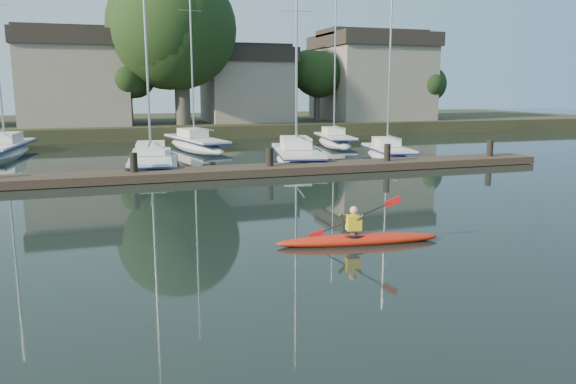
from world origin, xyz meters
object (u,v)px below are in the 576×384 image
object	(u,v)px
sailboat_2	(152,171)
sailboat_6	(196,149)
sailboat_3	(297,165)
kayak	(358,237)
sailboat_5	(5,156)
sailboat_4	(388,159)
dock	(205,173)
sailboat_7	(334,145)

from	to	relation	value
sailboat_2	sailboat_6	bearing A→B (deg)	74.39
sailboat_3	sailboat_6	world-z (taller)	sailboat_6
kayak	sailboat_6	world-z (taller)	sailboat_6
sailboat_2	sailboat_6	xyz separation A→B (m)	(3.73, 9.51, 0.01)
kayak	sailboat_5	bearing A→B (deg)	123.41
sailboat_4	sailboat_2	bearing A→B (deg)	-167.95
dock	sailboat_4	distance (m)	12.20
sailboat_2	sailboat_4	world-z (taller)	sailboat_2
kayak	sailboat_3	xyz separation A→B (m)	(3.87, 15.87, -0.37)
dock	sailboat_5	bearing A→B (deg)	127.40
dock	sailboat_6	bearing A→B (deg)	82.59
kayak	sailboat_7	xyz separation A→B (m)	(9.84, 24.76, -0.34)
sailboat_5	sailboat_2	bearing A→B (deg)	-41.08
sailboat_4	dock	bearing A→B (deg)	-148.49
sailboat_4	sailboat_7	distance (m)	8.50
sailboat_5	sailboat_7	xyz separation A→B (m)	(21.52, -0.04, 0.01)
sailboat_5	sailboat_3	bearing A→B (deg)	-22.58
dock	sailboat_5	size ratio (longest dim) A/B	2.29
kayak	sailboat_2	size ratio (longest dim) A/B	0.29
dock	sailboat_4	xyz separation A→B (m)	(11.39, 4.36, -0.38)
kayak	sailboat_4	bearing A→B (deg)	67.71
sailboat_3	sailboat_2	bearing A→B (deg)	-168.52
kayak	dock	bearing A→B (deg)	106.86
dock	sailboat_3	distance (m)	6.95
sailboat_2	sailboat_6	world-z (taller)	sailboat_6
sailboat_5	sailboat_7	size ratio (longest dim) A/B	1.27
sailboat_3	sailboat_5	bearing A→B (deg)	161.98
sailboat_3	dock	bearing A→B (deg)	-133.26
sailboat_2	kayak	bearing A→B (deg)	-70.84
sailboat_3	sailboat_6	bearing A→B (deg)	124.19
sailboat_4	sailboat_3	bearing A→B (deg)	-165.48
sailboat_4	sailboat_6	world-z (taller)	sailboat_6
sailboat_3	sailboat_4	xyz separation A→B (m)	(5.70, 0.40, 0.03)
kayak	sailboat_2	bearing A→B (deg)	111.57
kayak	dock	distance (m)	12.04
sailboat_6	sailboat_2	bearing A→B (deg)	-122.36
kayak	sailboat_4	xyz separation A→B (m)	(9.58, 16.26, -0.34)
kayak	sailboat_6	size ratio (longest dim) A/B	0.28
sailboat_7	sailboat_4	bearing A→B (deg)	-82.52
kayak	sailboat_3	distance (m)	16.34
sailboat_6	sailboat_5	bearing A→B (deg)	172.13
sailboat_4	sailboat_6	distance (m)	13.29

